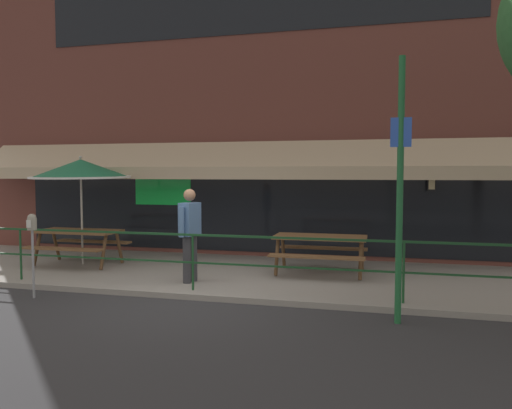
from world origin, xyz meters
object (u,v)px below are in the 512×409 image
(patio_umbrella_left, at_px, (81,169))
(picnic_table_centre, at_px, (320,244))
(parking_meter_near, at_px, (32,230))
(picnic_table_left, at_px, (78,237))
(street_sign_pole, at_px, (400,188))
(pedestrian_walking, at_px, (190,230))

(patio_umbrella_left, bearing_deg, picnic_table_centre, 1.89)
(picnic_table_centre, height_order, parking_meter_near, parking_meter_near)
(picnic_table_left, height_order, parking_meter_near, parking_meter_near)
(picnic_table_centre, relative_size, street_sign_pole, 0.49)
(patio_umbrella_left, relative_size, pedestrian_walking, 1.39)
(picnic_table_centre, distance_m, patio_umbrella_left, 5.41)
(pedestrian_walking, bearing_deg, picnic_table_left, 161.80)
(parking_meter_near, relative_size, street_sign_pole, 0.39)
(picnic_table_left, distance_m, street_sign_pole, 7.12)
(picnic_table_left, distance_m, parking_meter_near, 2.52)
(parking_meter_near, bearing_deg, picnic_table_left, 107.15)
(picnic_table_left, bearing_deg, street_sign_pole, -19.27)
(parking_meter_near, height_order, street_sign_pole, street_sign_pole)
(pedestrian_walking, bearing_deg, picnic_table_centre, 30.26)
(street_sign_pole, bearing_deg, patio_umbrella_left, 159.64)
(picnic_table_left, distance_m, patio_umbrella_left, 1.48)
(patio_umbrella_left, xyz_separation_m, pedestrian_walking, (2.99, -1.12, -1.12))
(patio_umbrella_left, distance_m, parking_meter_near, 2.81)
(patio_umbrella_left, xyz_separation_m, street_sign_pole, (6.62, -2.46, -0.28))
(pedestrian_walking, bearing_deg, parking_meter_near, -148.42)
(picnic_table_centre, relative_size, patio_umbrella_left, 0.76)
(patio_umbrella_left, height_order, parking_meter_near, patio_umbrella_left)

